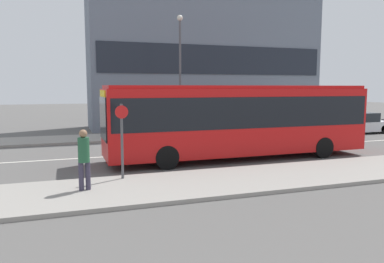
{
  "coord_description": "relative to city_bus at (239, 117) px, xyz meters",
  "views": [
    {
      "loc": [
        -4.61,
        -17.63,
        3.24
      ],
      "look_at": [
        0.78,
        -2.07,
        1.29
      ],
      "focal_mm": 35.0,
      "sensor_mm": 36.0,
      "label": 1
    }
  ],
  "objects": [
    {
      "name": "pedestrian_near_stop",
      "position": [
        -6.99,
        -3.69,
        -0.72
      ],
      "size": [
        0.35,
        0.34,
        1.85
      ],
      "rotation": [
        0.0,
        0.0,
        3.21
      ],
      "color": "#383347",
      "rests_on": "sidewalk_near"
    },
    {
      "name": "lane_centerline",
      "position": [
        -2.94,
        2.37,
        -1.91
      ],
      "size": [
        41.8,
        0.16,
        0.01
      ],
      "color": "silver",
      "rests_on": "ground_plane"
    },
    {
      "name": "sidewalk_near",
      "position": [
        -2.94,
        -3.88,
        -1.84
      ],
      "size": [
        44.0,
        3.5,
        0.13
      ],
      "color": "gray",
      "rests_on": "ground_plane"
    },
    {
      "name": "street_lamp",
      "position": [
        -0.51,
        7.33,
        2.76
      ],
      "size": [
        0.36,
        0.36,
        7.53
      ],
      "color": "#4C4C51",
      "rests_on": "sidewalk_far"
    },
    {
      "name": "parked_car_0",
      "position": [
        12.35,
        5.88,
        -1.24
      ],
      "size": [
        4.47,
        1.9,
        1.44
      ],
      "color": "silver",
      "rests_on": "ground_plane"
    },
    {
      "name": "city_bus",
      "position": [
        0.0,
        0.0,
        0.0
      ],
      "size": [
        12.07,
        2.61,
        3.32
      ],
      "rotation": [
        0.0,
        0.0,
        -0.09
      ],
      "color": "red",
      "rests_on": "ground_plane"
    },
    {
      "name": "apartment_block_left_tower",
      "position": [
        3.95,
        14.35,
        7.81
      ],
      "size": [
        19.09,
        5.04,
        19.45
      ],
      "color": "slate",
      "rests_on": "ground_plane"
    },
    {
      "name": "ground_plane",
      "position": [
        -2.94,
        2.37,
        -1.91
      ],
      "size": [
        120.0,
        120.0,
        0.0
      ],
      "primitive_type": "plane",
      "color": "#595654"
    },
    {
      "name": "sidewalk_far",
      "position": [
        -2.94,
        8.62,
        -1.84
      ],
      "size": [
        44.0,
        3.5,
        0.13
      ],
      "color": "gray",
      "rests_on": "ground_plane"
    },
    {
      "name": "bus_stop_sign",
      "position": [
        -5.68,
        -2.62,
        -0.28
      ],
      "size": [
        0.44,
        0.12,
        2.56
      ],
      "color": "#4C4C51",
      "rests_on": "sidewalk_near"
    }
  ]
}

